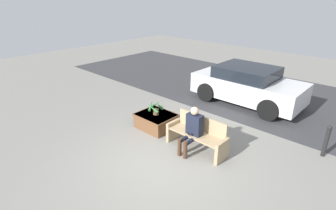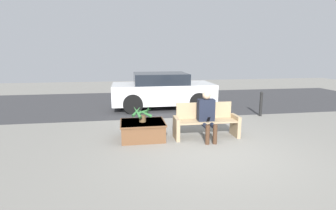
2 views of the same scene
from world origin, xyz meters
name	(u,v)px [view 2 (image 2 of 2)]	position (x,y,z in m)	size (l,w,h in m)	color
ground_plane	(212,152)	(0.00, 0.00, 0.00)	(30.00, 30.00, 0.00)	gray
road_surface	(167,101)	(0.00, 6.12, 0.00)	(20.00, 6.00, 0.01)	#38383A
bench	(206,121)	(0.18, 1.05, 0.41)	(1.66, 0.52, 0.87)	tan
person_seated	(207,113)	(0.14, 0.86, 0.66)	(0.41, 0.63, 1.21)	black
planter_box	(143,130)	(-1.44, 1.13, 0.24)	(1.11, 0.93, 0.44)	brown
potted_plant	(142,113)	(-1.44, 1.14, 0.66)	(0.55, 0.53, 0.46)	brown
parked_car	(162,90)	(-0.41, 4.84, 0.70)	(3.89, 1.98, 1.37)	silver
bollard_post	(261,103)	(2.73, 2.93, 0.44)	(0.11, 0.11, 0.85)	black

